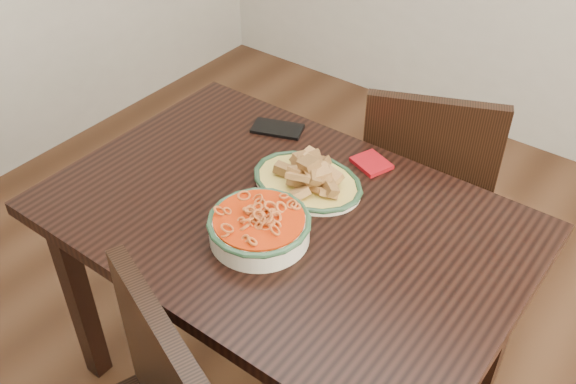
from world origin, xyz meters
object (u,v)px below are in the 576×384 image
Objects in this scene: chair_far at (424,184)px; fish_plate at (307,172)px; smartphone at (277,129)px; noodle_bowl at (259,225)px; dining_table at (284,240)px.

fish_plate is (-0.13, -0.51, 0.30)m from chair_far.
fish_plate is 2.05× the size of smartphone.
noodle_bowl is (0.03, -0.25, -0.00)m from fish_plate.
chair_far is (0.11, 0.65, -0.16)m from dining_table.
chair_far is 0.56m from smartphone.
smartphone is at bearing 19.12° from chair_far.
chair_far is at bearing 75.53° from fish_plate.
dining_table is at bearing 56.74° from chair_far.
dining_table is 0.18m from noodle_bowl.
noodle_bowl is at bearing -82.90° from fish_plate.
smartphone is at bearing 122.67° from noodle_bowl.
fish_plate is at bearing 97.10° from noodle_bowl.
chair_far is 0.61m from fish_plate.
smartphone is (-0.37, -0.34, 0.26)m from chair_far.
smartphone is (-0.24, 0.17, -0.04)m from fish_plate.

